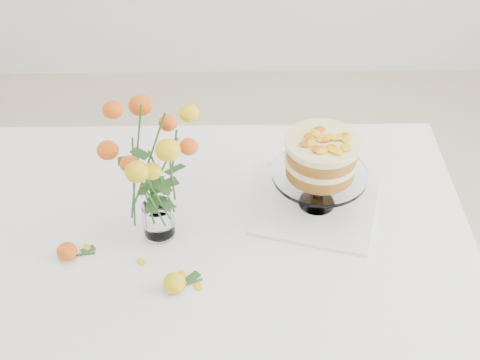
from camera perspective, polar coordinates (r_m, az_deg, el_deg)
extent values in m
cube|color=tan|center=(1.72, -4.02, -5.10)|extent=(1.40, 0.90, 0.04)
cylinder|color=tan|center=(2.36, -18.51, -4.91)|extent=(0.06, 0.06, 0.71)
cylinder|color=tan|center=(2.31, 12.41, -4.70)|extent=(0.06, 0.06, 0.71)
cube|color=white|center=(1.71, -4.06, -4.56)|extent=(1.42, 0.92, 0.01)
cube|color=white|center=(2.12, -3.46, 2.35)|extent=(1.42, 0.01, 0.20)
cube|color=white|center=(1.88, 18.40, -6.30)|extent=(0.01, 0.92, 0.20)
cube|color=white|center=(1.78, 6.54, -2.10)|extent=(0.38, 0.38, 0.01)
cylinder|color=white|center=(1.74, 6.69, -0.60)|extent=(0.02, 0.02, 0.08)
cylinder|color=white|center=(1.71, 6.81, 0.52)|extent=(0.24, 0.24, 0.01)
cylinder|color=#AB6B26|center=(1.69, 6.86, 1.10)|extent=(0.21, 0.21, 0.03)
cylinder|color=#EFEE9A|center=(1.68, 6.93, 1.77)|extent=(0.22, 0.22, 0.02)
cylinder|color=#AB6B26|center=(1.66, 7.00, 2.44)|extent=(0.21, 0.21, 0.03)
cylinder|color=#EFEE9A|center=(1.65, 7.07, 3.16)|extent=(0.22, 0.22, 0.02)
cylinder|color=white|center=(1.70, -6.84, -4.54)|extent=(0.06, 0.06, 0.01)
cylinder|color=white|center=(1.67, -6.98, -3.36)|extent=(0.08, 0.08, 0.09)
ellipsoid|color=yellow|center=(1.56, -5.65, -8.75)|extent=(0.05, 0.05, 0.05)
cylinder|color=#275823|center=(1.59, -4.32, -8.81)|extent=(0.06, 0.03, 0.01)
ellipsoid|color=#C33509|center=(1.68, -14.56, -5.90)|extent=(0.05, 0.05, 0.04)
cylinder|color=#275823|center=(1.69, -13.28, -6.23)|extent=(0.06, 0.01, 0.00)
ellipsoid|color=yellow|center=(1.65, -8.41, -6.92)|extent=(0.03, 0.02, 0.00)
ellipsoid|color=yellow|center=(1.61, -4.98, -7.98)|extent=(0.03, 0.02, 0.00)
ellipsoid|color=yellow|center=(1.58, -3.58, -9.07)|extent=(0.03, 0.02, 0.00)
ellipsoid|color=yellow|center=(1.70, -12.94, -5.62)|extent=(0.03, 0.02, 0.00)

